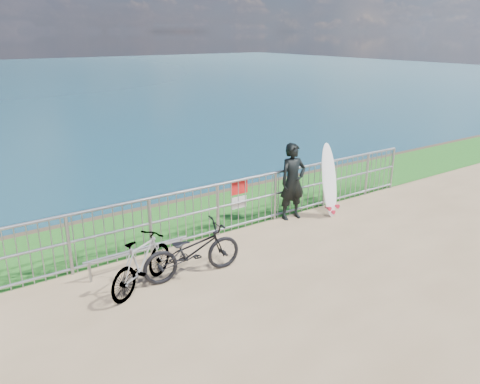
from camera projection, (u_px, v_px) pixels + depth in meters
grass_strip at (212, 213)px, 10.91m from camera, size 120.00×120.00×0.00m
railing at (239, 204)px, 9.88m from camera, size 10.06×0.10×1.13m
surfer at (293, 182)px, 10.39m from camera, size 0.68×0.49×1.74m
surfboard at (329, 183)px, 10.58m from camera, size 0.45×0.41×1.69m
bicycle_near at (192, 251)px, 8.01m from camera, size 1.82×0.77×0.93m
bicycle_far at (142, 263)px, 7.60m from camera, size 1.55×1.13×0.92m
bike_rack at (138, 252)px, 8.28m from camera, size 1.93×0.05×0.40m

